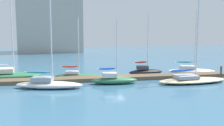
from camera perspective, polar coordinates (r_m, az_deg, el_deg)
name	(u,v)px	position (r m, az deg, el deg)	size (l,w,h in m)	color
ground_plane	(115,80)	(35.60, 0.60, -3.62)	(120.00, 120.00, 0.00)	#386684
dock_pier	(115,78)	(35.55, 0.60, -3.23)	(30.74, 2.23, 0.49)	brown
dock_piling_far_end	(221,72)	(40.27, 22.28, -1.73)	(0.28, 0.28, 1.58)	brown
sailboat_0	(10,75)	(38.51, -20.96, -2.32)	(8.40, 3.28, 13.21)	#2D7047
sailboat_1	(48,83)	(31.44, -13.48, -4.27)	(7.92, 3.59, 9.92)	white
sailboat_2	(76,74)	(37.24, -7.69, -2.44)	(6.21, 2.52, 8.24)	#2D7047
sailboat_3	(114,79)	(33.00, 0.35, -3.47)	(5.82, 2.05, 7.84)	#2D7047
sailboat_4	(145,71)	(39.31, 7.12, -1.68)	(5.17, 1.84, 8.91)	black
sailboat_5	(192,79)	(35.05, 16.65, -3.29)	(9.14, 3.41, 13.01)	beige
sailboat_6	(191,70)	(42.35, 16.59, -1.41)	(7.30, 3.73, 9.55)	white
harbor_building_distant	(51,14)	(78.08, -12.94, 10.21)	(17.29, 10.03, 21.33)	#ADA89E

